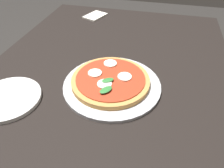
# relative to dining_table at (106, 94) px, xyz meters

# --- Properties ---
(dining_table) EXTENTS (1.38, 0.96, 0.71)m
(dining_table) POSITION_rel_dining_table_xyz_m (0.00, 0.00, 0.00)
(dining_table) COLOR black
(dining_table) RESTS_ON ground_plane
(serving_tray) EXTENTS (0.34, 0.34, 0.01)m
(serving_tray) POSITION_rel_dining_table_xyz_m (-0.05, -0.04, 0.10)
(serving_tray) COLOR silver
(serving_tray) RESTS_ON dining_table
(pizza) EXTENTS (0.28, 0.28, 0.03)m
(pizza) POSITION_rel_dining_table_xyz_m (-0.04, -0.03, 0.11)
(pizza) COLOR tan
(pizza) RESTS_ON serving_tray
(plate_white) EXTENTS (0.21, 0.21, 0.01)m
(plate_white) POSITION_rel_dining_table_xyz_m (-0.20, 0.28, 0.10)
(plate_white) COLOR white
(plate_white) RESTS_ON dining_table
(napkin) EXTENTS (0.15, 0.13, 0.01)m
(napkin) POSITION_rel_dining_table_xyz_m (0.54, 0.21, 0.09)
(napkin) COLOR white
(napkin) RESTS_ON dining_table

